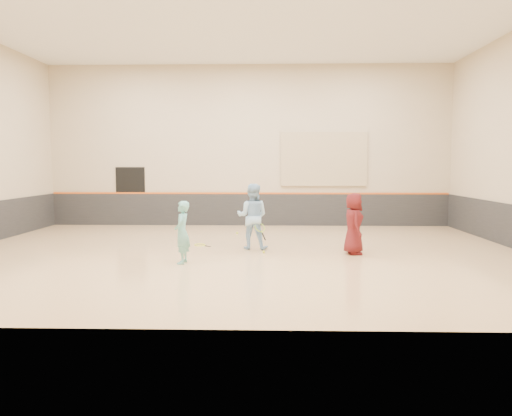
{
  "coord_description": "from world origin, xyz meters",
  "views": [
    {
      "loc": [
        0.8,
        -12.77,
        2.3
      ],
      "look_at": [
        0.43,
        0.4,
        1.15
      ],
      "focal_mm": 35.0,
      "sensor_mm": 36.0,
      "label": 1
    }
  ],
  "objects_px": {
    "instructor": "(252,216)",
    "young_man": "(354,224)",
    "girl": "(182,232)",
    "spare_racket": "(200,244)"
  },
  "relations": [
    {
      "from": "young_man",
      "to": "instructor",
      "type": "bearing_deg",
      "value": 71.82
    },
    {
      "from": "girl",
      "to": "instructor",
      "type": "xyz_separation_m",
      "value": [
        1.56,
        2.06,
        0.16
      ]
    },
    {
      "from": "young_man",
      "to": "spare_racket",
      "type": "relative_size",
      "value": 2.18
    },
    {
      "from": "young_man",
      "to": "girl",
      "type": "bearing_deg",
      "value": 104.98
    },
    {
      "from": "girl",
      "to": "spare_racket",
      "type": "xyz_separation_m",
      "value": [
        0.04,
        2.6,
        -0.69
      ]
    },
    {
      "from": "girl",
      "to": "spare_racket",
      "type": "distance_m",
      "value": 2.69
    },
    {
      "from": "girl",
      "to": "young_man",
      "type": "relative_size",
      "value": 0.92
    },
    {
      "from": "instructor",
      "to": "young_man",
      "type": "relative_size",
      "value": 1.13
    },
    {
      "from": "young_man",
      "to": "spare_racket",
      "type": "height_order",
      "value": "young_man"
    },
    {
      "from": "girl",
      "to": "young_man",
      "type": "xyz_separation_m",
      "value": [
        4.19,
        1.33,
        0.06
      ]
    }
  ]
}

